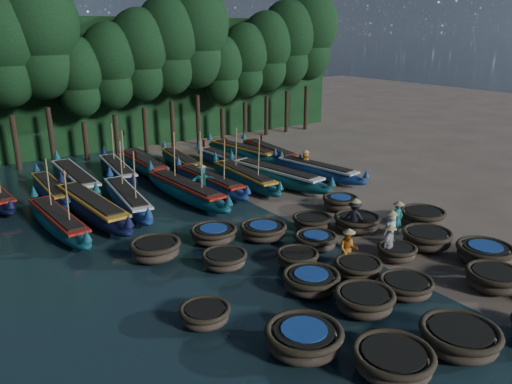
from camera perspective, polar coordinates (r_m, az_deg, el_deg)
ground at (r=23.45m, az=7.03°, el=-4.86°), size 120.00×120.00×0.00m
foliage_wall at (r=42.25m, az=-14.85°, el=11.97°), size 40.00×3.00×10.00m
coracle_1 at (r=14.95m, az=15.39°, el=-18.08°), size 2.62×2.62×0.76m
coracle_2 at (r=16.41m, az=22.24°, el=-15.17°), size 2.77×2.77×0.81m
coracle_5 at (r=15.28m, az=5.49°, el=-16.36°), size 2.66×2.66×0.82m
coracle_6 at (r=17.44m, az=12.28°, el=-12.05°), size 2.15×2.15×0.80m
coracle_7 at (r=18.90m, az=16.76°, el=-10.27°), size 2.01×2.01×0.64m
coracle_8 at (r=20.39m, az=25.56°, el=-8.91°), size 2.51×2.51×0.78m
coracle_9 at (r=22.43m, az=24.67°, el=-6.34°), size 2.79×2.79×0.78m
coracle_10 at (r=16.59m, az=-5.86°, el=-13.77°), size 1.68×1.68×0.64m
coracle_11 at (r=18.42m, az=6.30°, el=-10.09°), size 2.37×2.37×0.74m
coracle_12 at (r=19.72m, az=11.58°, el=-8.52°), size 2.17×2.17×0.67m
coracle_13 at (r=21.46m, az=15.78°, el=-6.62°), size 1.65×1.65×0.65m
coracle_14 at (r=22.92m, az=18.94°, el=-5.04°), size 2.18×2.18×0.83m
coracle_15 at (r=20.06m, az=-3.63°, el=-7.69°), size 2.16×2.16×0.67m
coracle_16 at (r=20.17m, az=4.75°, el=-7.56°), size 1.79×1.79×0.67m
coracle_17 at (r=21.72m, az=6.84°, el=-5.59°), size 2.13×2.13×0.73m
coracle_18 at (r=24.00m, az=11.46°, el=-3.42°), size 2.19×2.19×0.77m
coracle_19 at (r=25.49m, az=18.49°, el=-2.69°), size 2.21×2.21×0.79m
coracle_20 at (r=21.06m, az=-11.41°, el=-6.44°), size 2.40×2.40×0.84m
coracle_21 at (r=22.38m, az=-4.86°, el=-4.80°), size 2.11×2.11×0.71m
coracle_22 at (r=22.66m, az=0.83°, el=-4.44°), size 2.43×2.43×0.71m
coracle_23 at (r=23.93m, az=6.39°, el=-3.38°), size 2.16×2.16×0.66m
coracle_24 at (r=26.62m, az=9.62°, el=-1.15°), size 2.20×2.20×0.75m
long_boat_1 at (r=25.18m, az=-21.66°, el=-3.13°), size 1.87×7.81×3.32m
long_boat_2 at (r=26.31m, az=-18.25°, el=-1.67°), size 2.21×9.00×1.59m
long_boat_3 at (r=27.24m, az=-14.49°, el=-0.78°), size 2.30×8.10×3.46m
long_boat_4 at (r=27.93m, az=-8.05°, el=0.18°), size 2.04×8.65×3.68m
long_boat_5 at (r=29.51m, az=-5.32°, el=1.16°), size 1.70×7.91×3.36m
long_boat_6 at (r=30.25m, az=-1.33°, el=1.67°), size 1.80×7.97×3.39m
long_boat_7 at (r=30.45m, az=2.39°, el=1.87°), size 2.89×8.69×1.55m
long_boat_8 at (r=32.12m, az=6.95°, el=2.49°), size 2.56×7.72×1.38m
long_boat_10 at (r=30.36m, az=-22.36°, el=0.25°), size 1.33×7.41×1.30m
long_boat_11 at (r=31.66m, az=-19.97°, el=1.43°), size 1.69×8.96×1.58m
long_boat_12 at (r=33.00m, az=-15.53°, el=2.40°), size 2.21×7.87×3.36m
long_boat_13 at (r=33.98m, az=-12.82°, el=3.08°), size 1.48×8.17×1.44m
long_boat_14 at (r=34.67m, az=-8.63°, el=3.53°), size 2.09×7.25×1.28m
long_boat_15 at (r=34.45m, az=-3.41°, el=3.64°), size 1.70×7.50×1.32m
long_boat_16 at (r=36.60m, az=-1.50°, el=4.61°), size 2.59×8.14×1.45m
long_boat_17 at (r=36.35m, az=1.56°, el=4.52°), size 2.22×8.28×1.46m
fisherman_0 at (r=22.74m, az=15.17°, el=-3.89°), size 0.77×0.53×1.71m
fisherman_1 at (r=23.82m, az=15.89°, el=-2.75°), size 0.58×0.52×1.77m
fisherman_2 at (r=20.19m, az=10.49°, el=-6.33°), size 0.98×0.97×1.79m
fisherman_3 at (r=23.34m, az=11.21°, el=-2.83°), size 1.05×1.28×1.92m
fisherman_4 at (r=21.09m, az=14.98°, el=-5.61°), size 0.96×0.61×1.73m
fisherman_5 at (r=28.55m, az=-6.16°, el=1.33°), size 1.69×0.83×1.95m
fisherman_6 at (r=32.83m, az=5.64°, el=3.46°), size 0.65×0.85×1.75m
tree_3 at (r=36.36m, az=-27.12°, el=14.48°), size 4.92×4.92×11.60m
tree_4 at (r=36.77m, az=-23.62°, el=16.02°), size 5.34×5.34×12.58m
tree_5 at (r=37.45m, az=-19.60°, el=12.31°), size 3.68×3.68×8.68m
tree_6 at (r=38.09m, az=-16.31°, el=13.73°), size 4.09×4.09×9.65m
tree_7 at (r=38.86m, az=-13.10°, el=15.05°), size 4.51×4.51×10.63m
tree_8 at (r=39.76m, az=-9.98°, el=16.27°), size 4.92×4.92×11.60m
tree_9 at (r=40.79m, az=-6.98°, el=17.39°), size 5.34×5.34×12.58m
tree_10 at (r=42.04m, az=-4.00°, el=13.81°), size 3.68×3.68×8.68m
tree_11 at (r=43.22m, az=-1.32°, el=14.86°), size 4.09×4.09×9.65m
tree_12 at (r=44.51m, az=1.24°, el=15.83°), size 4.51×4.51×10.63m
tree_13 at (r=45.88m, az=3.67°, el=16.71°), size 4.92×4.92×11.60m
tree_14 at (r=47.33m, az=5.98°, el=17.51°), size 5.34×5.34×12.58m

